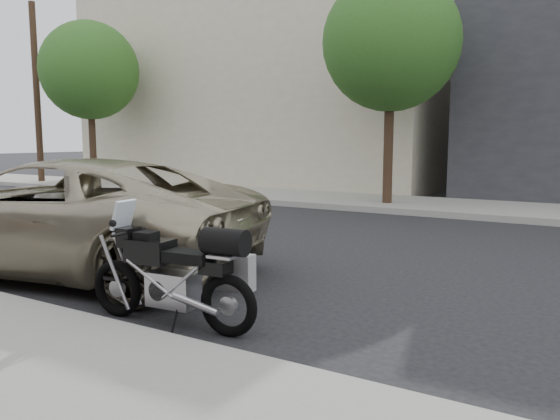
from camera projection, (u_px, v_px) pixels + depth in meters
The scene contains 8 objects.
ground at pixel (375, 263), 7.90m from camera, with size 120.00×120.00×0.00m, color black.
far_sidewalk at pixel (472, 209), 13.41m from camera, with size 44.00×3.00×0.15m, color gray.
far_building_cream at pixel (294, 87), 23.44m from camera, with size 14.00×11.00×8.00m.
street_tree_mid at pixel (391, 43), 13.48m from camera, with size 3.40×3.40×5.70m.
street_tree_right at pixel (89, 71), 19.10m from camera, with size 3.40×3.40×5.70m.
utility_pole at pixel (37, 93), 20.71m from camera, with size 0.24×0.24×6.70m, color #362418.
motorcycle at pixel (181, 274), 5.14m from camera, with size 1.89×0.71×1.20m.
minivan at pixel (61, 215), 7.38m from camera, with size 2.53×5.48×1.52m, color tan.
Camera 1 is at (-2.80, 7.34, 1.79)m, focal length 35.00 mm.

